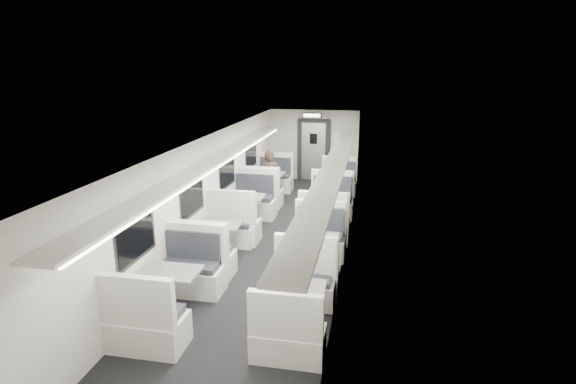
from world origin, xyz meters
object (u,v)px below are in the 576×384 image
at_px(booth_right_d, 297,306).
at_px(vestibule_door, 314,150).
at_px(booth_left_b, 244,212).
at_px(booth_left_c, 220,241).
at_px(booth_right_a, 336,189).
at_px(passenger, 270,179).
at_px(booth_right_c, 314,255).
at_px(exit_sign, 312,115).
at_px(booth_left_d, 171,293).
at_px(booth_left_a, 269,185).
at_px(booth_right_b, 328,212).

bearing_deg(booth_right_d, vestibule_door, 96.31).
distance_m(booth_left_b, booth_left_c, 1.79).
bearing_deg(booth_right_a, passenger, -157.64).
height_order(booth_right_c, booth_right_d, booth_right_c).
bearing_deg(booth_right_a, exit_sign, 117.03).
bearing_deg(booth_right_d, exit_sign, 96.67).
xyz_separation_m(booth_left_d, vestibule_door, (1.00, 9.09, 0.64)).
distance_m(booth_left_a, vestibule_door, 2.69).
distance_m(booth_right_c, booth_right_d, 1.87).
distance_m(booth_left_d, exit_sign, 8.86).
xyz_separation_m(booth_right_c, passenger, (-1.78, 3.99, 0.40)).
height_order(booth_right_b, vestibule_door, vestibule_door).
relative_size(booth_left_a, booth_right_d, 1.11).
relative_size(booth_left_c, vestibule_door, 1.02).
xyz_separation_m(booth_left_d, booth_right_c, (2.00, 1.92, -0.01)).
relative_size(booth_left_a, vestibule_door, 1.06).
bearing_deg(booth_left_a, vestibule_door, 67.53).
bearing_deg(booth_left_a, booth_right_c, -67.18).
distance_m(booth_left_b, exit_sign, 5.01).
xyz_separation_m(booth_left_d, exit_sign, (1.00, 8.60, 1.88)).
height_order(booth_left_b, booth_right_b, booth_left_b).
bearing_deg(booth_left_b, booth_right_d, -63.45).
bearing_deg(booth_right_a, booth_left_b, -127.71).
bearing_deg(booth_left_c, exit_sign, 81.03).
xyz_separation_m(booth_left_c, booth_right_b, (2.00, 2.18, 0.02)).
xyz_separation_m(booth_left_c, exit_sign, (1.00, 6.34, 1.90)).
height_order(booth_left_d, vestibule_door, vestibule_door).
xyz_separation_m(booth_left_b, booth_right_c, (2.00, -2.14, -0.03)).
bearing_deg(booth_left_d, booth_right_b, 65.78).
bearing_deg(booth_left_d, vestibule_door, 83.72).
bearing_deg(booth_right_c, vestibule_door, 97.94).
height_order(booth_left_a, booth_left_c, booth_left_a).
height_order(booth_left_c, exit_sign, exit_sign).
height_order(booth_right_a, booth_right_b, booth_right_b).
bearing_deg(booth_right_c, booth_right_a, 90.00).
height_order(booth_left_b, booth_right_d, booth_left_b).
xyz_separation_m(booth_right_d, passenger, (-1.78, 5.86, 0.43)).
relative_size(booth_left_b, booth_right_d, 1.17).
bearing_deg(passenger, booth_right_b, -61.19).
relative_size(booth_right_b, vestibule_door, 1.08).
height_order(booth_left_a, passenger, passenger).
distance_m(booth_left_c, booth_left_d, 2.27).
xyz_separation_m(booth_left_c, booth_left_d, (0.00, -2.27, 0.02)).
height_order(booth_left_d, passenger, passenger).
xyz_separation_m(passenger, exit_sign, (0.78, 2.69, 1.49)).
height_order(booth_left_c, booth_left_d, booth_left_d).
distance_m(booth_left_a, booth_right_d, 6.92).
relative_size(booth_right_c, booth_right_d, 1.08).
bearing_deg(vestibule_door, booth_right_d, -83.69).
xyz_separation_m(booth_right_c, booth_right_d, (0.00, -1.87, -0.03)).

